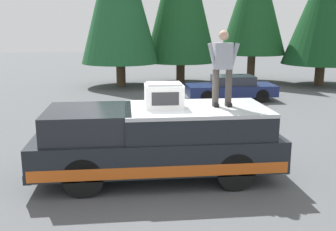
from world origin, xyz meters
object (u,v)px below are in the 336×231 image
at_px(pickup_truck, 158,141).
at_px(person_on_truck_bed, 223,66).
at_px(compressor_unit, 164,96).
at_px(parked_car_navy, 231,88).

relative_size(pickup_truck, person_on_truck_bed, 3.28).
relative_size(pickup_truck, compressor_unit, 6.60).
bearing_deg(person_on_truck_bed, compressor_unit, 92.28).
xyz_separation_m(person_on_truck_bed, parked_car_navy, (9.15, -2.75, -1.97)).
relative_size(person_on_truck_bed, parked_car_navy, 0.41).
height_order(person_on_truck_bed, parked_car_navy, person_on_truck_bed).
distance_m(person_on_truck_bed, parked_car_navy, 9.76).
height_order(compressor_unit, parked_car_navy, compressor_unit).
distance_m(compressor_unit, parked_car_navy, 10.16).
bearing_deg(person_on_truck_bed, parked_car_navy, -16.71).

